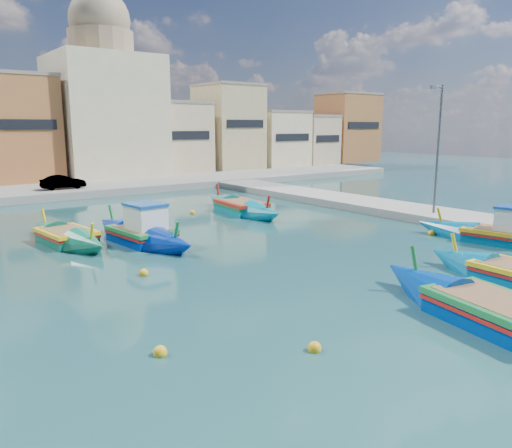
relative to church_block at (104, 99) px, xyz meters
name	(u,v)px	position (x,y,z in m)	size (l,w,h in m)	color
ground	(269,314)	(-10.00, -40.00, -8.41)	(160.00, 160.00, 0.00)	#123038
north_quay	(25,193)	(-10.00, -8.00, -8.11)	(80.00, 8.00, 0.60)	gray
north_townhouses	(76,133)	(-3.32, -0.64, -3.41)	(83.20, 7.87, 10.19)	#CAB08B
church_block	(104,99)	(0.00, 0.00, 0.00)	(10.00, 10.00, 19.10)	beige
quay_street_lamp	(437,149)	(7.44, -34.00, -4.07)	(1.18, 0.16, 8.00)	#595B60
luzzu_turquoise_cabin	(505,237)	(5.01, -39.69, -8.06)	(3.79, 9.30, 2.92)	#00659A
luzzu_blue_cabin	(142,235)	(-9.12, -28.73, -8.03)	(3.04, 8.88, 3.08)	#00299F
luzzu_cyan_mid	(241,208)	(-0.24, -24.64, -8.12)	(3.11, 9.52, 2.76)	#00859A
luzzu_green	(67,238)	(-12.17, -26.71, -8.14)	(2.92, 7.96, 2.45)	#0A6E4D
luzzu_blue_south	(498,317)	(-5.31, -44.75, -8.11)	(4.16, 10.04, 2.83)	#003AA1
mooring_buoys	(228,270)	(-8.55, -35.52, -8.33)	(22.04, 23.74, 0.36)	yellow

